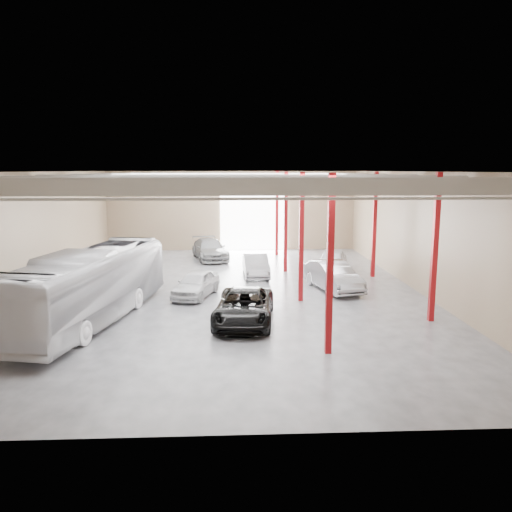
{
  "coord_description": "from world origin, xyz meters",
  "views": [
    {
      "loc": [
        0.11,
        -28.5,
        7.08
      ],
      "look_at": [
        1.43,
        -0.22,
        2.2
      ],
      "focal_mm": 35.0,
      "sensor_mm": 36.0,
      "label": 1
    }
  ],
  "objects": [
    {
      "name": "car_row_c",
      "position": [
        -1.74,
        11.14,
        0.81
      ],
      "size": [
        3.54,
        5.97,
        1.62
      ],
      "primitive_type": "imported",
      "rotation": [
        0.0,
        0.0,
        0.24
      ],
      "color": "gray",
      "rests_on": "ground"
    },
    {
      "name": "car_row_b",
      "position": [
        1.63,
        4.5,
        0.75
      ],
      "size": [
        1.76,
        4.6,
        1.5
      ],
      "primitive_type": "imported",
      "rotation": [
        0.0,
        0.0,
        0.04
      ],
      "color": "#AAAAAE",
      "rests_on": "ground"
    },
    {
      "name": "coach_bus",
      "position": [
        -6.62,
        -5.28,
        1.72
      ],
      "size": [
        5.28,
        12.67,
        3.44
      ],
      "primitive_type": "imported",
      "rotation": [
        0.0,
        0.0,
        -0.2
      ],
      "color": "silver",
      "rests_on": "ground"
    },
    {
      "name": "car_right_near",
      "position": [
        6.06,
        0.33,
        0.86
      ],
      "size": [
        3.02,
        5.5,
        1.72
      ],
      "primitive_type": "imported",
      "rotation": [
        0.0,
        0.0,
        0.24
      ],
      "color": "#A2A1A6",
      "rests_on": "ground"
    },
    {
      "name": "car_right_far",
      "position": [
        7.04,
        5.53,
        0.8
      ],
      "size": [
        3.21,
        5.03,
        1.59
      ],
      "primitive_type": "imported",
      "rotation": [
        0.0,
        0.0,
        -0.31
      ],
      "color": "silver",
      "rests_on": "ground"
    },
    {
      "name": "black_sedan",
      "position": [
        0.61,
        -6.0,
        0.79
      ],
      "size": [
        3.2,
        5.9,
        1.57
      ],
      "primitive_type": "imported",
      "rotation": [
        0.0,
        0.0,
        -0.11
      ],
      "color": "black",
      "rests_on": "ground"
    },
    {
      "name": "depot_shell",
      "position": [
        0.13,
        0.48,
        4.98
      ],
      "size": [
        22.12,
        32.12,
        7.06
      ],
      "color": "#46454A",
      "rests_on": "ground"
    },
    {
      "name": "car_row_a",
      "position": [
        -2.0,
        -0.8,
        0.74
      ],
      "size": [
        2.91,
        4.65,
        1.47
      ],
      "primitive_type": "imported",
      "rotation": [
        0.0,
        0.0,
        -0.29
      ],
      "color": "silver",
      "rests_on": "ground"
    }
  ]
}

